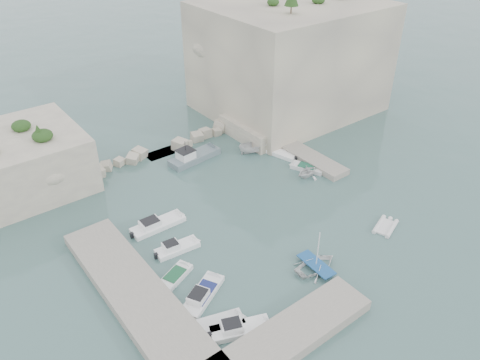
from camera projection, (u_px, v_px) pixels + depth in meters
ground at (273, 226)px, 52.14m from camera, size 400.00×400.00×0.00m
cliff_east at (290, 58)px, 74.63m from camera, size 26.00×22.00×17.00m
cliff_terrace at (260, 127)px, 70.11m from camera, size 8.00×10.00×2.50m
outcrop_west at (14, 164)px, 56.70m from camera, size 16.00×14.00×7.00m
quay_west at (139, 297)px, 42.49m from camera, size 5.00×24.00×1.10m
quay_south at (280, 342)px, 38.39m from camera, size 18.00×4.00×1.10m
ledge_east at (299, 152)px, 65.49m from camera, size 3.00×16.00×0.80m
breakwater at (166, 147)px, 65.93m from camera, size 28.00×3.00×1.40m
motorboat_a at (158, 227)px, 52.00m from camera, size 6.72×2.04×1.40m
motorboat_b at (178, 250)px, 48.71m from camera, size 5.19×2.10×1.40m
motorboat_c at (175, 278)px, 45.26m from camera, size 4.58×3.12×0.70m
motorboat_d at (203, 297)px, 43.26m from camera, size 6.23×4.50×1.40m
motorboat_e at (221, 325)px, 40.50m from camera, size 4.75×3.03×0.70m
motorboat_f at (241, 331)px, 39.97m from camera, size 5.93×3.69×1.40m
rowboat at (316, 268)px, 46.48m from camera, size 4.79×3.53×0.96m
inflatable_dinghy at (385, 228)px, 51.83m from camera, size 4.19×3.00×0.44m
tender_east_a at (307, 176)px, 60.81m from camera, size 3.48×3.04×1.76m
tender_east_b at (307, 170)px, 62.20m from camera, size 3.59×5.06×0.70m
tender_east_c at (281, 156)px, 65.36m from camera, size 2.82×5.19×0.70m
tender_east_d at (255, 152)px, 66.18m from camera, size 5.26×3.21×1.91m
work_boat at (195, 160)px, 64.41m from camera, size 8.43×3.28×2.20m
rowboat_mast at (318, 248)px, 45.08m from camera, size 0.10×0.10×4.20m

